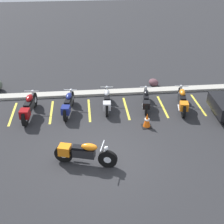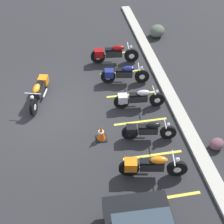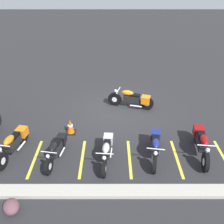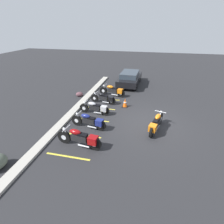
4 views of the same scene
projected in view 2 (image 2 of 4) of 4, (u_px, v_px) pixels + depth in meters
The scene contains 17 objects.
ground at pixel (49, 108), 12.70m from camera, with size 60.00×60.00×0.00m, color #262628.
motorcycle_orange_featured at pixel (39, 90), 12.82m from camera, with size 2.19×0.91×0.88m.
parked_bike_0 at pixel (112, 54), 14.92m from camera, with size 0.70×2.32×0.91m.
parked_bike_1 at pixel (123, 74), 13.72m from camera, with size 0.71×2.14×0.85m.
parked_bike_2 at pixel (137, 98), 12.48m from camera, with size 0.58×2.08×0.82m.
parked_bike_3 at pixel (146, 130), 11.17m from camera, with size 0.66×1.97×0.78m.
parked_bike_4 at pixel (150, 166), 9.91m from camera, with size 0.77×2.19×0.87m.
concrete_curb at pixel (169, 93), 13.34m from camera, with size 18.00×0.50×0.12m, color #A8A399.
landscape_rock_0 at pixel (157, 31), 16.98m from camera, with size 0.95×0.78×0.64m, color #495246.
landscape_rock_1 at pixel (217, 144), 10.98m from camera, with size 0.56×0.46×0.37m, color brown.
traffic_cone at pixel (101, 133), 11.22m from camera, with size 0.40×0.40×0.64m.
stall_line_0 at pixel (116, 53), 15.88m from camera, with size 0.10×2.10×0.00m, color gold.
stall_line_1 at pixel (123, 72), 14.62m from camera, with size 0.10×2.10×0.00m, color gold.
stall_line_2 at pixel (131, 94), 13.36m from camera, with size 0.10×2.10×0.00m, color gold.
stall_line_3 at pixel (141, 122), 12.10m from camera, with size 0.10×2.10×0.00m, color gold.
stall_line_4 at pixel (153, 155), 10.84m from camera, with size 0.10×2.10×0.00m, color gold.
stall_line_5 at pixel (168, 197), 9.58m from camera, with size 0.10×2.10×0.00m, color gold.
Camera 2 is at (9.88, 0.84, 8.35)m, focal length 50.00 mm.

